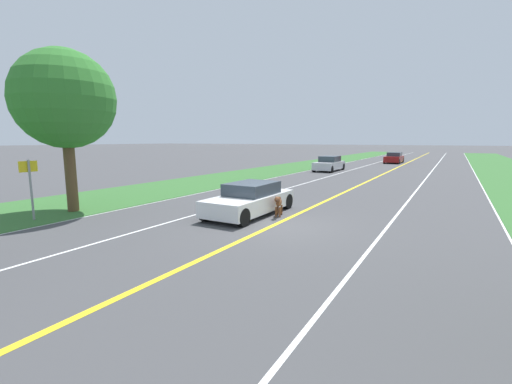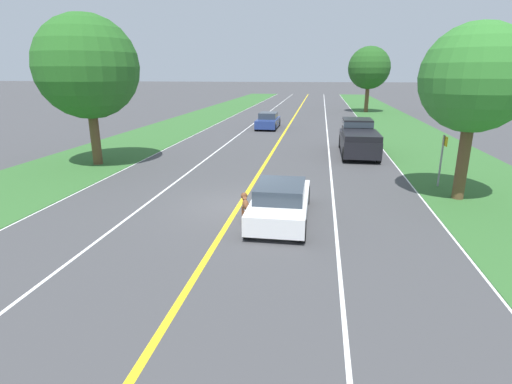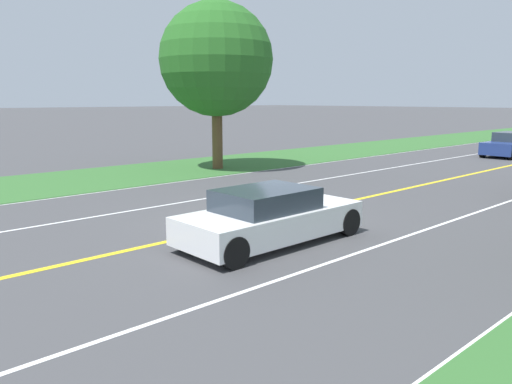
{
  "view_description": "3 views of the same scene",
  "coord_description": "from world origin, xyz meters",
  "px_view_note": "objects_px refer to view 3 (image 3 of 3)",
  "views": [
    {
      "loc": [
        -5.34,
        10.54,
        2.97
      ],
      "look_at": [
        1.15,
        -0.62,
        1.0
      ],
      "focal_mm": 24.0,
      "sensor_mm": 36.0,
      "label": 1
    },
    {
      "loc": [
        2.83,
        -13.75,
        4.78
      ],
      "look_at": [
        0.8,
        -0.88,
        0.86
      ],
      "focal_mm": 28.0,
      "sensor_mm": 36.0,
      "label": 2
    },
    {
      "loc": [
        9.59,
        -8.73,
        3.24
      ],
      "look_at": [
        1.46,
        -1.29,
        1.19
      ],
      "focal_mm": 35.0,
      "sensor_mm": 36.0,
      "label": 3
    }
  ],
  "objects_px": {
    "oncoming_car": "(511,145)",
    "dog": "(230,213)",
    "roadside_tree_left_near": "(216,60)",
    "ego_car": "(270,217)"
  },
  "relations": [
    {
      "from": "ego_car",
      "to": "oncoming_car",
      "type": "relative_size",
      "value": 1.02
    },
    {
      "from": "dog",
      "to": "oncoming_car",
      "type": "bearing_deg",
      "value": 77.44
    },
    {
      "from": "dog",
      "to": "oncoming_car",
      "type": "xyz_separation_m",
      "value": [
        -2.16,
        22.8,
        0.11
      ]
    },
    {
      "from": "oncoming_car",
      "to": "dog",
      "type": "bearing_deg",
      "value": 95.41
    },
    {
      "from": "dog",
      "to": "oncoming_car",
      "type": "distance_m",
      "value": 22.9
    },
    {
      "from": "ego_car",
      "to": "dog",
      "type": "xyz_separation_m",
      "value": [
        -1.17,
        -0.21,
        -0.06
      ]
    },
    {
      "from": "ego_car",
      "to": "dog",
      "type": "height_order",
      "value": "ego_car"
    },
    {
      "from": "oncoming_car",
      "to": "roadside_tree_left_near",
      "type": "relative_size",
      "value": 0.58
    },
    {
      "from": "dog",
      "to": "ego_car",
      "type": "bearing_deg",
      "value": -7.73
    },
    {
      "from": "ego_car",
      "to": "roadside_tree_left_near",
      "type": "height_order",
      "value": "roadside_tree_left_near"
    }
  ]
}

